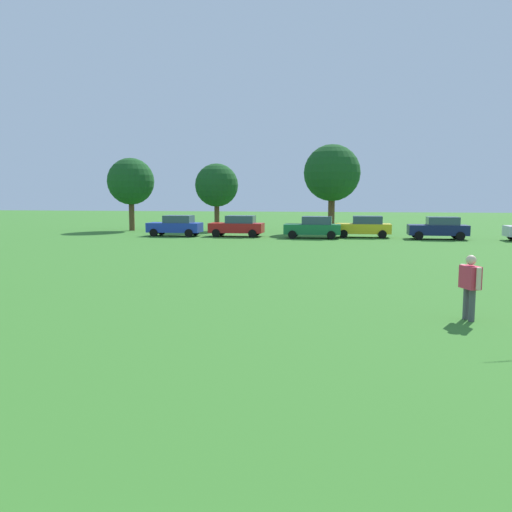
{
  "coord_description": "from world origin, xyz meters",
  "views": [
    {
      "loc": [
        4.43,
        1.31,
        3.21
      ],
      "look_at": [
        2.75,
        10.99,
        2.08
      ],
      "focal_mm": 36.4,
      "sensor_mm": 36.0,
      "label": 1
    }
  ],
  "objects_px": {
    "parked_car_red_1": "(238,226)",
    "tree_far_right": "(332,173)",
    "tree_center": "(217,185)",
    "parked_car_green_2": "(314,227)",
    "parked_car_navy_4": "(439,228)",
    "tree_far_left": "(131,182)",
    "parked_car_yellow_3": "(364,227)",
    "adult_bystander": "(470,282)",
    "parked_car_blue_0": "(176,226)"
  },
  "relations": [
    {
      "from": "tree_far_left",
      "to": "tree_far_right",
      "type": "xyz_separation_m",
      "value": [
        18.61,
        0.5,
        0.67
      ]
    },
    {
      "from": "parked_car_green_2",
      "to": "tree_center",
      "type": "distance_m",
      "value": 12.56
    },
    {
      "from": "parked_car_green_2",
      "to": "tree_far_right",
      "type": "bearing_deg",
      "value": -99.77
    },
    {
      "from": "parked_car_navy_4",
      "to": "tree_far_left",
      "type": "xyz_separation_m",
      "value": [
        -26.79,
        5.56,
        3.72
      ]
    },
    {
      "from": "adult_bystander",
      "to": "parked_car_yellow_3",
      "type": "bearing_deg",
      "value": -18.02
    },
    {
      "from": "parked_car_yellow_3",
      "to": "tree_far_right",
      "type": "height_order",
      "value": "tree_far_right"
    },
    {
      "from": "parked_car_green_2",
      "to": "tree_far_right",
      "type": "relative_size",
      "value": 0.55
    },
    {
      "from": "adult_bystander",
      "to": "parked_car_yellow_3",
      "type": "xyz_separation_m",
      "value": [
        -1.8,
        27.49,
        -0.16
      ]
    },
    {
      "from": "adult_bystander",
      "to": "tree_far_left",
      "type": "distance_m",
      "value": 39.8
    },
    {
      "from": "parked_car_red_1",
      "to": "tree_far_right",
      "type": "bearing_deg",
      "value": -140.37
    },
    {
      "from": "parked_car_yellow_3",
      "to": "parked_car_navy_4",
      "type": "xyz_separation_m",
      "value": [
        5.49,
        -0.84,
        0.0
      ]
    },
    {
      "from": "adult_bystander",
      "to": "parked_car_red_1",
      "type": "height_order",
      "value": "adult_bystander"
    },
    {
      "from": "parked_car_green_2",
      "to": "tree_far_left",
      "type": "distance_m",
      "value": 18.89
    },
    {
      "from": "adult_bystander",
      "to": "parked_car_blue_0",
      "type": "distance_m",
      "value": 31.24
    },
    {
      "from": "parked_car_blue_0",
      "to": "parked_car_yellow_3",
      "type": "height_order",
      "value": "same"
    },
    {
      "from": "parked_car_green_2",
      "to": "tree_far_left",
      "type": "xyz_separation_m",
      "value": [
        -17.46,
        6.17,
        3.72
      ]
    },
    {
      "from": "adult_bystander",
      "to": "parked_car_yellow_3",
      "type": "relative_size",
      "value": 0.4
    },
    {
      "from": "parked_car_blue_0",
      "to": "parked_car_green_2",
      "type": "height_order",
      "value": "same"
    },
    {
      "from": "parked_car_green_2",
      "to": "tree_far_right",
      "type": "xyz_separation_m",
      "value": [
        1.15,
        6.66,
        4.39
      ]
    },
    {
      "from": "parked_car_navy_4",
      "to": "tree_center",
      "type": "bearing_deg",
      "value": -19.97
    },
    {
      "from": "tree_center",
      "to": "tree_far_right",
      "type": "distance_m",
      "value": 10.76
    },
    {
      "from": "parked_car_red_1",
      "to": "parked_car_yellow_3",
      "type": "relative_size",
      "value": 1.0
    },
    {
      "from": "parked_car_blue_0",
      "to": "tree_far_right",
      "type": "distance_m",
      "value": 14.55
    },
    {
      "from": "parked_car_blue_0",
      "to": "tree_far_right",
      "type": "relative_size",
      "value": 0.55
    },
    {
      "from": "parked_car_yellow_3",
      "to": "parked_car_navy_4",
      "type": "relative_size",
      "value": 1.0
    },
    {
      "from": "tree_center",
      "to": "parked_car_yellow_3",
      "type": "bearing_deg",
      "value": -24.22
    },
    {
      "from": "parked_car_navy_4",
      "to": "adult_bystander",
      "type": "bearing_deg",
      "value": 82.11
    },
    {
      "from": "parked_car_red_1",
      "to": "tree_center",
      "type": "height_order",
      "value": "tree_center"
    },
    {
      "from": "tree_center",
      "to": "tree_far_right",
      "type": "height_order",
      "value": "tree_far_right"
    },
    {
      "from": "parked_car_blue_0",
      "to": "parked_car_red_1",
      "type": "bearing_deg",
      "value": -176.0
    },
    {
      "from": "parked_car_blue_0",
      "to": "tree_far_left",
      "type": "height_order",
      "value": "tree_far_left"
    },
    {
      "from": "parked_car_red_1",
      "to": "tree_far_left",
      "type": "height_order",
      "value": "tree_far_left"
    },
    {
      "from": "parked_car_green_2",
      "to": "tree_far_right",
      "type": "distance_m",
      "value": 8.06
    },
    {
      "from": "parked_car_yellow_3",
      "to": "tree_far_right",
      "type": "distance_m",
      "value": 7.33
    },
    {
      "from": "parked_car_green_2",
      "to": "tree_far_left",
      "type": "relative_size",
      "value": 0.63
    },
    {
      "from": "adult_bystander",
      "to": "tree_far_right",
      "type": "bearing_deg",
      "value": -13.95
    },
    {
      "from": "parked_car_navy_4",
      "to": "tree_center",
      "type": "distance_m",
      "value": 20.35
    },
    {
      "from": "tree_far_left",
      "to": "tree_far_right",
      "type": "relative_size",
      "value": 0.87
    },
    {
      "from": "tree_center",
      "to": "tree_far_right",
      "type": "xyz_separation_m",
      "value": [
        10.68,
        -0.79,
        1.02
      ]
    },
    {
      "from": "parked_car_navy_4",
      "to": "parked_car_yellow_3",
      "type": "bearing_deg",
      "value": -8.7
    },
    {
      "from": "parked_car_green_2",
      "to": "parked_car_yellow_3",
      "type": "xyz_separation_m",
      "value": [
        3.84,
        1.44,
        0.0
      ]
    },
    {
      "from": "parked_car_blue_0",
      "to": "parked_car_yellow_3",
      "type": "relative_size",
      "value": 1.0
    },
    {
      "from": "parked_car_red_1",
      "to": "tree_far_right",
      "type": "xyz_separation_m",
      "value": [
        7.27,
        6.02,
        4.39
      ]
    },
    {
      "from": "parked_car_green_2",
      "to": "parked_car_navy_4",
      "type": "height_order",
      "value": "same"
    },
    {
      "from": "parked_car_red_1",
      "to": "parked_car_navy_4",
      "type": "bearing_deg",
      "value": 179.85
    },
    {
      "from": "parked_car_navy_4",
      "to": "tree_far_right",
      "type": "relative_size",
      "value": 0.55
    },
    {
      "from": "adult_bystander",
      "to": "parked_car_green_2",
      "type": "bearing_deg",
      "value": -9.55
    },
    {
      "from": "parked_car_red_1",
      "to": "parked_car_green_2",
      "type": "height_order",
      "value": "same"
    },
    {
      "from": "tree_far_left",
      "to": "tree_center",
      "type": "bearing_deg",
      "value": 9.26
    },
    {
      "from": "parked_car_red_1",
      "to": "tree_far_left",
      "type": "bearing_deg",
      "value": -25.97
    }
  ]
}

